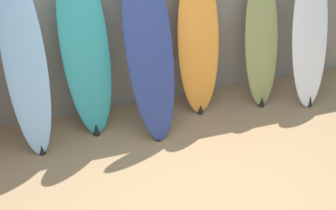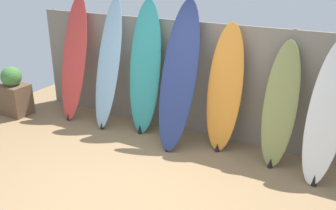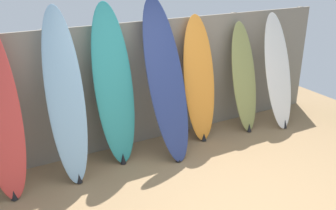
{
  "view_description": "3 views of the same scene",
  "coord_description": "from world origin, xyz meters",
  "views": [
    {
      "loc": [
        -1.14,
        -2.88,
        3.63
      ],
      "look_at": [
        -0.09,
        0.61,
        0.93
      ],
      "focal_mm": 50.0,
      "sensor_mm": 36.0,
      "label": 1
    },
    {
      "loc": [
        2.34,
        -3.15,
        2.67
      ],
      "look_at": [
        0.28,
        0.61,
        0.99
      ],
      "focal_mm": 40.0,
      "sensor_mm": 36.0,
      "label": 2
    },
    {
      "loc": [
        -2.3,
        -2.67,
        2.64
      ],
      "look_at": [
        -0.32,
        0.95,
        0.98
      ],
      "focal_mm": 40.0,
      "sensor_mm": 36.0,
      "label": 3
    }
  ],
  "objects": [
    {
      "name": "surfboard_olive_5",
      "position": [
        1.42,
        1.66,
        0.84
      ],
      "size": [
        0.45,
        0.52,
        1.7
      ],
      "color": "olive",
      "rests_on": "ground"
    },
    {
      "name": "surfboard_navy_3",
      "position": [
        -0.04,
        1.52,
        1.07
      ],
      "size": [
        0.58,
        0.85,
        2.15
      ],
      "color": "navy",
      "rests_on": "ground"
    },
    {
      "name": "surfboard_skyblue_1",
      "position": [
        -1.37,
        1.59,
        1.05
      ],
      "size": [
        0.49,
        0.67,
        2.12
      ],
      "color": "#8CB7D6",
      "rests_on": "ground"
    },
    {
      "name": "surfboard_orange_4",
      "position": [
        0.61,
        1.7,
        0.92
      ],
      "size": [
        0.52,
        0.43,
        1.86
      ],
      "color": "orange",
      "rests_on": "ground"
    },
    {
      "name": "fence_back",
      "position": [
        -0.0,
        2.01,
        0.9
      ],
      "size": [
        6.08,
        0.11,
        1.8
      ],
      "color": "gray",
      "rests_on": "ground"
    },
    {
      "name": "surfboard_white_6",
      "position": [
        2.02,
        1.54,
        0.88
      ],
      "size": [
        0.53,
        0.71,
        1.79
      ],
      "color": "white",
      "rests_on": "ground"
    },
    {
      "name": "surfboard_teal_2",
      "position": [
        -0.72,
        1.68,
        1.05
      ],
      "size": [
        0.57,
        0.51,
        2.12
      ],
      "color": "teal",
      "rests_on": "ground"
    }
  ]
}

